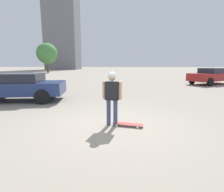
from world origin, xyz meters
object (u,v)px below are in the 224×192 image
Objects in this scene: car_parked_near at (20,86)px; car_parked_far at (211,76)px; skateboard at (128,124)px; person at (112,93)px.

car_parked_far is at bearing -156.75° from car_parked_near.
person is at bearing 6.16° from skateboard.
person reaches higher than car_parked_far.
car_parked_far is at bearing -113.22° from skateboard.
person is 1.03m from skateboard.
person is 14.32m from car_parked_far.
car_parked_near is 15.60m from car_parked_far.
person is at bearing 22.52° from car_parked_far.
car_parked_near is (-3.41, -4.77, -0.25)m from person.
skateboard is 0.21× the size of car_parked_near.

